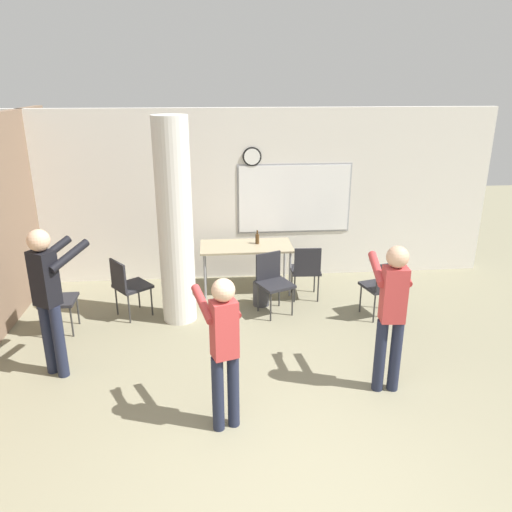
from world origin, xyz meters
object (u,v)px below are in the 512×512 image
object	(u,v)px
chair_table_front	(273,279)
person_playing_side	(392,307)
bottle_on_table	(257,239)
chair_near_pillar	(128,284)
chair_table_right	(306,268)
chair_by_left_wall	(52,296)
chair_mid_room	(383,284)
folding_table	(246,249)
person_playing_front	(224,342)
person_watching_back	(49,292)

from	to	relation	value
chair_table_front	person_playing_side	world-z (taller)	person_playing_side
bottle_on_table	chair_near_pillar	size ratio (longest dim) A/B	0.25
chair_table_right	chair_by_left_wall	bearing A→B (deg)	-168.32
bottle_on_table	person_playing_side	distance (m)	3.13
chair_mid_room	chair_table_front	size ratio (longest dim) A/B	1.00
chair_mid_room	chair_table_right	bearing A→B (deg)	142.94
bottle_on_table	chair_mid_room	xyz separation A→B (m)	(1.65, -1.23, -0.33)
chair_near_pillar	folding_table	bearing A→B (deg)	25.25
folding_table	chair_table_right	distance (m)	1.00
chair_by_left_wall	person_playing_front	world-z (taller)	person_playing_front
chair_by_left_wall	chair_table_front	size ratio (longest dim) A/B	1.00
folding_table	chair_mid_room	distance (m)	2.18
bottle_on_table	chair_table_front	bearing A→B (deg)	-81.19
chair_table_right	person_watching_back	distance (m)	3.70
person_watching_back	person_playing_front	bearing A→B (deg)	-30.54
folding_table	chair_table_front	size ratio (longest dim) A/B	1.65
folding_table	person_watching_back	xyz separation A→B (m)	(-2.33, -2.21, 0.32)
chair_near_pillar	chair_mid_room	bearing A→B (deg)	-5.56
bottle_on_table	chair_mid_room	size ratio (longest dim) A/B	0.25
bottle_on_table	chair_mid_room	bearing A→B (deg)	-36.71
chair_by_left_wall	person_watching_back	size ratio (longest dim) A/B	0.50
person_playing_side	chair_mid_room	bearing A→B (deg)	73.02
chair_near_pillar	person_watching_back	xyz separation A→B (m)	(-0.60, -1.40, 0.51)
bottle_on_table	person_playing_side	size ratio (longest dim) A/B	0.13
person_watching_back	chair_by_left_wall	bearing A→B (deg)	107.25
chair_table_front	person_watching_back	xyz separation A→B (m)	(-2.65, -1.38, 0.51)
person_playing_front	chair_near_pillar	bearing A→B (deg)	117.04
person_playing_side	chair_table_front	bearing A→B (deg)	116.29
person_playing_front	bottle_on_table	bearing A→B (deg)	79.48
chair_table_front	person_playing_side	xyz separation A→B (m)	(0.99, -2.01, 0.47)
chair_near_pillar	chair_by_left_wall	distance (m)	0.99
folding_table	chair_by_left_wall	size ratio (longest dim) A/B	1.65
person_watching_back	chair_near_pillar	bearing A→B (deg)	66.64
chair_mid_room	person_watching_back	distance (m)	4.32
chair_by_left_wall	person_playing_side	world-z (taller)	person_playing_side
chair_near_pillar	chair_mid_room	xyz separation A→B (m)	(3.56, -0.35, 0.00)
chair_table_front	person_playing_side	bearing A→B (deg)	-63.71
chair_by_left_wall	person_playing_side	distance (m)	4.33
bottle_on_table	chair_mid_room	world-z (taller)	bottle_on_table
chair_near_pillar	chair_table_front	distance (m)	2.05
chair_near_pillar	person_playing_front	xyz separation A→B (m)	(1.28, -2.51, 0.41)
bottle_on_table	person_watching_back	size ratio (longest dim) A/B	0.13
folding_table	person_watching_back	size ratio (longest dim) A/B	0.82
chair_table_right	person_playing_front	distance (m)	3.20
person_playing_front	person_watching_back	xyz separation A→B (m)	(-1.88, 1.11, 0.10)
chair_mid_room	chair_table_front	world-z (taller)	same
chair_near_pillar	chair_table_right	size ratio (longest dim) A/B	1.00
chair_by_left_wall	person_playing_front	distance (m)	3.11
chair_mid_room	person_playing_front	bearing A→B (deg)	-136.54
chair_table_front	person_watching_back	size ratio (longest dim) A/B	0.50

